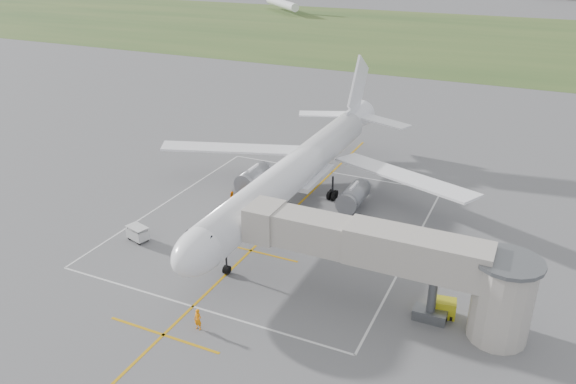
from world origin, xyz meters
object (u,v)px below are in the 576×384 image
at_px(baggage_cart, 138,233).
at_px(ramp_worker_nose, 198,319).
at_px(airliner, 296,171).
at_px(ramp_worker_wing, 233,198).
at_px(jet_bridge, 406,262).
at_px(gpu_unit, 443,308).

xyz_separation_m(baggage_cart, ramp_worker_nose, (13.23, -9.31, 0.11)).
distance_m(baggage_cart, ramp_worker_nose, 16.18).
height_order(airliner, ramp_worker_wing, airliner).
height_order(jet_bridge, ramp_worker_wing, jet_bridge).
relative_size(ramp_worker_nose, ramp_worker_wing, 1.10).
height_order(ramp_worker_nose, ramp_worker_wing, ramp_worker_nose).
bearing_deg(airliner, baggage_cart, -129.22).
bearing_deg(ramp_worker_wing, airliner, -99.08).
height_order(airliner, ramp_worker_nose, airliner).
relative_size(airliner, jet_bridge, 2.00).
relative_size(baggage_cart, ramp_worker_nose, 1.38).
distance_m(airliner, gpu_unit, 23.31).
distance_m(jet_bridge, gpu_unit, 5.17).
xyz_separation_m(jet_bridge, ramp_worker_wing, (-22.53, 11.77, -3.93)).
bearing_deg(ramp_worker_wing, ramp_worker_nose, 174.23).
bearing_deg(airliner, gpu_unit, -35.19).
height_order(gpu_unit, ramp_worker_wing, ramp_worker_wing).
relative_size(airliner, ramp_worker_wing, 28.73).
height_order(airliner, baggage_cart, airliner).
distance_m(gpu_unit, ramp_worker_nose, 19.39).
xyz_separation_m(airliner, baggage_cart, (-11.18, -13.70, -3.61)).
bearing_deg(airliner, ramp_worker_nose, -84.91).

